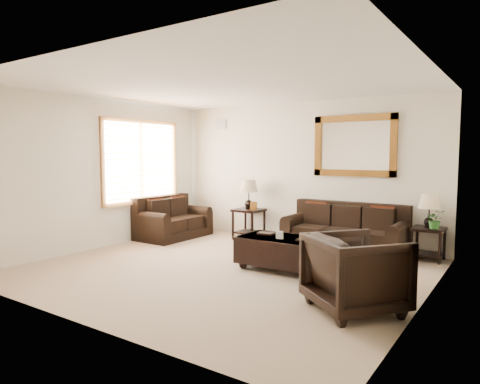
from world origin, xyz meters
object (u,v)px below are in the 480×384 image
Objects in this scene: coffee_table at (286,250)px; armchair at (356,269)px; loveseat at (172,222)px; sofa at (345,234)px; end_table_left at (249,200)px; end_table_right at (429,217)px.

armchair is at bearing -37.74° from coffee_table.
coffee_table is at bearing -106.27° from loveseat.
sofa is at bearing -77.78° from loveseat.
armchair is at bearing -113.49° from loveseat.
end_table_left is at bearing -2.46° from armchair.
sofa reaches higher than coffee_table.
coffee_table is 1.76m from armchair.
loveseat is 3.26m from coffee_table.
end_table_right is 2.43m from coffee_table.
end_table_right is (4.74, 0.86, 0.39)m from loveseat.
loveseat is 1.62× the size of armchair.
loveseat reaches higher than coffee_table.
end_table_right is at bearing 5.33° from sofa.
sofa is 1.73× the size of end_table_left.
end_table_left reaches higher than end_table_right.
end_table_right is 1.16× the size of armchair.
end_table_right is (1.33, 0.12, 0.39)m from sofa.
armchair is (-0.22, -2.83, -0.24)m from end_table_right.
end_table_right is at bearing 0.48° from end_table_left.
end_table_left reaches higher than armchair.
coffee_table is (-0.28, -1.65, -0.01)m from sofa.
coffee_table is at bearing -132.31° from end_table_right.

